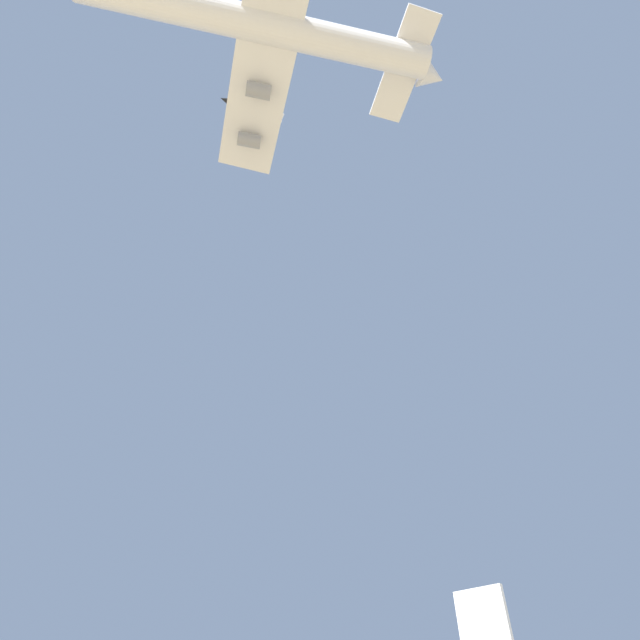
# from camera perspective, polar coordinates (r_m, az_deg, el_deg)

# --- Properties ---
(carrier_jet) EXTENTS (56.88, 64.96, 19.55)m
(carrier_jet) POSITION_cam_1_polar(r_m,az_deg,el_deg) (111.57, -6.16, 30.54)
(carrier_jet) COLOR white
(chase_jet_left_wing) EXTENTS (10.44, 14.47, 4.00)m
(chase_jet_left_wing) POSITION_cam_1_polar(r_m,az_deg,el_deg) (128.38, -7.52, 22.65)
(chase_jet_left_wing) COLOR silver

